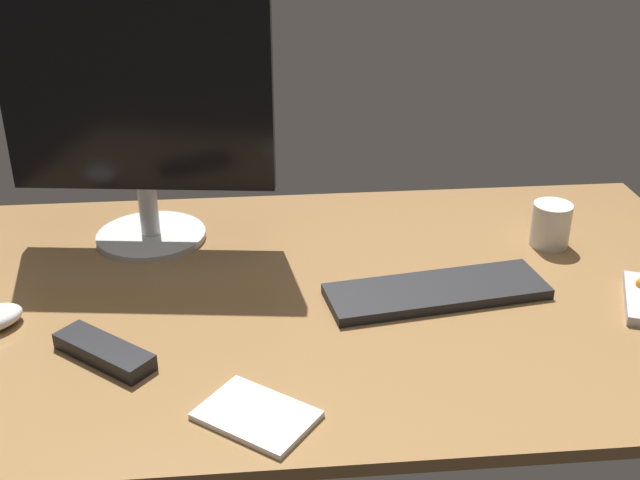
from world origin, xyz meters
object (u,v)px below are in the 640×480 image
(monitor, at_px, (137,104))
(notepad, at_px, (257,415))
(coffee_mug, at_px, (551,225))
(keyboard, at_px, (437,291))
(tv_remote, at_px, (104,352))

(monitor, xyz_separation_m, notepad, (0.19, -0.55, -0.26))
(monitor, relative_size, notepad, 3.30)
(coffee_mug, bearing_deg, keyboard, -146.34)
(tv_remote, bearing_deg, coffee_mug, 61.43)
(monitor, bearing_deg, coffee_mug, 0.05)
(tv_remote, relative_size, coffee_mug, 2.01)
(monitor, distance_m, notepad, 0.64)
(coffee_mug, relative_size, notepad, 0.56)
(monitor, height_order, coffee_mug, monitor)
(keyboard, height_order, notepad, keyboard)
(tv_remote, bearing_deg, keyboard, 54.49)
(monitor, xyz_separation_m, keyboard, (0.50, -0.26, -0.26))
(keyboard, distance_m, notepad, 0.42)
(keyboard, distance_m, coffee_mug, 0.31)
(keyboard, bearing_deg, tv_remote, -174.39)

